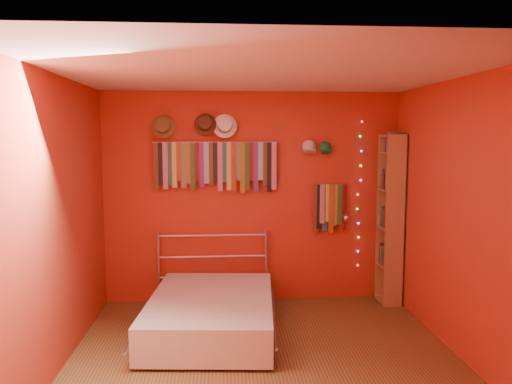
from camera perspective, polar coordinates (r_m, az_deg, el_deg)
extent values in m
plane|color=#51391C|center=(4.60, 1.07, -19.07)|extent=(3.50, 3.50, 0.00)
cube|color=#A3251A|center=(5.95, -0.40, -0.64)|extent=(3.50, 0.02, 2.50)
cube|color=#A3251A|center=(4.71, 22.87, -3.03)|extent=(0.02, 3.50, 2.50)
cube|color=#A3251A|center=(4.42, -22.15, -3.58)|extent=(0.02, 3.50, 2.50)
cube|color=white|center=(4.19, 1.15, 13.53)|extent=(3.50, 3.50, 0.02)
cylinder|color=#B2B2B7|center=(5.84, -4.68, 5.68)|extent=(1.45, 0.01, 0.01)
cube|color=#472D17|center=(5.89, -11.34, 2.90)|extent=(0.06, 0.01, 0.55)
cube|color=black|center=(5.87, -10.84, 3.12)|extent=(0.06, 0.01, 0.51)
cube|color=#B0588D|center=(5.86, -10.34, 2.95)|extent=(0.06, 0.01, 0.54)
cube|color=#185449|center=(5.87, -9.81, 3.16)|extent=(0.06, 0.01, 0.50)
cube|color=#C7CB51|center=(5.86, -9.30, 3.05)|extent=(0.06, 0.01, 0.53)
cube|color=brown|center=(5.84, -8.80, 3.42)|extent=(0.06, 0.01, 0.45)
cube|color=navy|center=(5.85, -8.27, 3.05)|extent=(0.06, 0.01, 0.53)
cube|color=#8D5819|center=(5.84, -7.76, 3.28)|extent=(0.06, 0.01, 0.48)
cube|color=#275220|center=(5.84, -7.24, 2.90)|extent=(0.06, 0.01, 0.56)
cube|color=maroon|center=(5.84, -6.73, 3.41)|extent=(0.06, 0.01, 0.46)
cube|color=#531966|center=(5.84, -6.21, 3.09)|extent=(0.06, 0.01, 0.52)
cube|color=#79A5D8|center=(5.83, -5.69, 3.32)|extent=(0.06, 0.01, 0.48)
cube|color=#50361A|center=(5.84, -5.17, 3.18)|extent=(0.06, 0.01, 0.51)
cube|color=black|center=(5.83, -4.66, 3.36)|extent=(0.06, 0.01, 0.47)
cube|color=#A95485|center=(5.83, -4.13, 2.88)|extent=(0.06, 0.01, 0.57)
cube|color=#19545A|center=(5.84, -3.62, 3.40)|extent=(0.06, 0.01, 0.47)
cube|color=#AE9845|center=(5.83, -3.10, 2.94)|extent=(0.06, 0.01, 0.56)
cube|color=maroon|center=(5.83, -2.58, 2.88)|extent=(0.06, 0.01, 0.57)
cube|color=navy|center=(5.84, -2.07, 3.50)|extent=(0.06, 0.01, 0.45)
cube|color=brown|center=(5.84, -1.54, 2.78)|extent=(0.06, 0.01, 0.59)
cube|color=#22461C|center=(5.83, -1.02, 2.94)|extent=(0.06, 0.01, 0.56)
cube|color=maroon|center=(5.85, -0.51, 3.45)|extent=(0.06, 0.01, 0.46)
cube|color=#3D175E|center=(5.85, 0.01, 2.80)|extent=(0.06, 0.01, 0.59)
cube|color=#6B9CBF|center=(5.84, 0.53, 3.53)|extent=(0.06, 0.01, 0.44)
cube|color=#473217|center=(5.86, 1.03, 3.21)|extent=(0.06, 0.01, 0.51)
cube|color=black|center=(5.86, 1.55, 2.86)|extent=(0.06, 0.01, 0.58)
cube|color=#C0607C|center=(5.86, 2.07, 2.98)|extent=(0.06, 0.01, 0.56)
cylinder|color=#B2B2B7|center=(6.01, 8.40, 0.89)|extent=(0.40, 0.01, 0.01)
cube|color=#4E301A|center=(6.00, 6.89, -1.89)|extent=(0.06, 0.01, 0.58)
cube|color=black|center=(6.00, 7.23, -1.67)|extent=(0.06, 0.01, 0.53)
cube|color=#AD5684|center=(5.99, 7.58, -1.36)|extent=(0.06, 0.01, 0.47)
cube|color=#174C53|center=(6.02, 7.88, -1.81)|extent=(0.06, 0.01, 0.57)
cube|color=#B6A148|center=(6.01, 8.24, -1.25)|extent=(0.06, 0.01, 0.45)
cube|color=brown|center=(6.02, 8.57, -1.89)|extent=(0.06, 0.01, 0.58)
cube|color=#161251|center=(6.04, 8.88, -1.49)|extent=(0.06, 0.01, 0.50)
cube|color=olive|center=(6.04, 9.22, -1.41)|extent=(0.06, 0.01, 0.48)
cube|color=#1E4B1E|center=(6.04, 9.56, -1.42)|extent=(0.06, 0.01, 0.49)
cube|color=maroon|center=(6.07, 9.86, -1.71)|extent=(0.06, 0.01, 0.55)
cylinder|color=brown|center=(5.87, -10.57, 7.32)|extent=(0.27, 0.07, 0.27)
cylinder|color=brown|center=(5.82, -10.62, 7.44)|extent=(0.16, 0.14, 0.18)
cylinder|color=#332314|center=(5.84, -10.59, 7.38)|extent=(0.17, 0.05, 0.17)
cylinder|color=#4A2C1A|center=(5.83, -5.82, 7.68)|extent=(0.26, 0.06, 0.26)
cylinder|color=#4A2C1A|center=(5.79, -5.84, 7.80)|extent=(0.15, 0.13, 0.17)
cylinder|color=black|center=(5.81, -5.83, 7.74)|extent=(0.16, 0.05, 0.16)
cylinder|color=white|center=(5.83, -3.57, 7.54)|extent=(0.28, 0.07, 0.28)
cylinder|color=white|center=(5.78, -3.57, 7.66)|extent=(0.16, 0.14, 0.18)
cylinder|color=black|center=(5.81, -3.57, 7.60)|extent=(0.17, 0.06, 0.17)
ellipsoid|color=beige|center=(5.93, 6.06, 5.17)|extent=(0.17, 0.13, 0.17)
cube|color=beige|center=(5.83, 6.23, 4.63)|extent=(0.12, 0.09, 0.05)
ellipsoid|color=#197341|center=(5.97, 7.90, 5.05)|extent=(0.16, 0.12, 0.16)
cube|color=#197341|center=(5.87, 8.09, 4.55)|extent=(0.11, 0.08, 0.05)
sphere|color=#FF3333|center=(6.08, 12.01, 7.88)|extent=(0.02, 0.02, 0.02)
sphere|color=#33FF4C|center=(6.08, 11.82, 6.24)|extent=(0.02, 0.02, 0.02)
sphere|color=#4C66FF|center=(6.08, 11.94, 4.60)|extent=(0.02, 0.02, 0.02)
sphere|color=yellow|center=(6.09, 11.89, 2.96)|extent=(0.02, 0.02, 0.02)
sphere|color=#FF4CCC|center=(6.11, 11.88, 1.33)|extent=(0.02, 0.02, 0.02)
sphere|color=#FF3333|center=(6.11, 11.55, -0.30)|extent=(0.02, 0.02, 0.02)
sphere|color=#33FF4C|center=(6.14, 11.50, -1.91)|extent=(0.02, 0.02, 0.02)
sphere|color=#4C66FF|center=(6.17, 11.61, -3.51)|extent=(0.02, 0.02, 0.02)
sphere|color=yellow|center=(6.20, 11.65, -5.09)|extent=(0.02, 0.02, 0.02)
sphere|color=#FF4CCC|center=(6.24, 11.57, -6.66)|extent=(0.02, 0.02, 0.02)
sphere|color=#FF3333|center=(6.28, 11.55, -8.21)|extent=(0.02, 0.02, 0.02)
cylinder|color=#B2B2B7|center=(6.12, 9.71, -2.76)|extent=(0.03, 0.03, 0.03)
cylinder|color=#B2B2B7|center=(6.01, 9.98, -2.67)|extent=(0.01, 0.25, 0.08)
sphere|color=white|center=(5.89, 10.27, -2.95)|extent=(0.07, 0.07, 0.07)
cube|color=#AB854D|center=(5.94, 15.66, -3.32)|extent=(0.24, 0.02, 2.00)
cube|color=#AB854D|center=(6.24, 14.67, -2.84)|extent=(0.24, 0.02, 2.00)
cube|color=#AB854D|center=(6.13, 16.17, -3.05)|extent=(0.02, 0.34, 2.00)
cube|color=#AB854D|center=(6.32, 14.89, -11.87)|extent=(0.24, 0.32, 0.02)
cube|color=#AB854D|center=(6.20, 15.01, -8.09)|extent=(0.24, 0.32, 0.02)
cube|color=#AB854D|center=(6.11, 15.13, -4.00)|extent=(0.24, 0.32, 0.02)
cube|color=#AB854D|center=(6.04, 15.25, 0.20)|extent=(0.24, 0.32, 0.02)
cube|color=#AB854D|center=(6.01, 15.37, 4.28)|extent=(0.24, 0.32, 0.02)
cube|color=#AB854D|center=(6.01, 15.43, 6.18)|extent=(0.24, 0.32, 0.02)
cylinder|color=#B2B2B7|center=(6.04, -11.09, -8.57)|extent=(0.03, 0.03, 0.86)
cylinder|color=#B2B2B7|center=(6.02, 1.16, -8.50)|extent=(0.03, 0.03, 0.86)
cylinder|color=#B2B2B7|center=(6.02, -4.97, -9.63)|extent=(1.27, 0.02, 0.02)
cylinder|color=#B2B2B7|center=(5.96, -4.99, -7.36)|extent=(1.27, 0.02, 0.02)
cylinder|color=#B2B2B7|center=(5.90, -5.02, -4.96)|extent=(1.27, 0.02, 0.02)
cube|color=beige|center=(5.19, -5.12, -13.64)|extent=(1.35, 1.82, 0.35)
cylinder|color=#B2B2B7|center=(5.25, -12.28, -13.77)|extent=(0.17, 1.72, 0.03)
cylinder|color=#B2B2B7|center=(5.22, 2.09, -13.72)|extent=(0.17, 1.72, 0.03)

